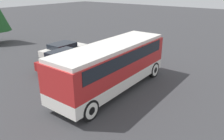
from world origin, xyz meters
name	(u,v)px	position (x,y,z in m)	size (l,w,h in m)	color
ground_plane	(112,89)	(0.00, 0.00, 0.00)	(120.00, 120.00, 0.00)	#38383A
tour_bus	(113,63)	(0.10, 0.00, 1.86)	(9.05, 2.69, 3.08)	silver
parked_car_near	(64,49)	(3.02, 8.10, 0.68)	(4.52, 1.96, 1.32)	silver
parked_car_mid	(64,59)	(0.85, 5.61, 0.74)	(4.57, 1.80, 1.52)	maroon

